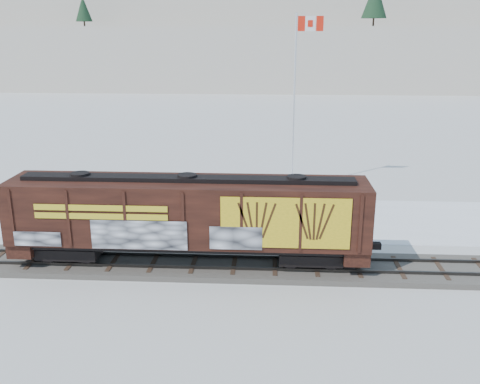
# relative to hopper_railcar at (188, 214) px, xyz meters

# --- Properties ---
(ground) EXTENTS (500.00, 500.00, 0.00)m
(ground) POSITION_rel_hopper_railcar_xyz_m (2.21, 0.01, -2.80)
(ground) COLOR white
(ground) RESTS_ON ground
(rail_track) EXTENTS (50.00, 3.40, 0.43)m
(rail_track) POSITION_rel_hopper_railcar_xyz_m (2.21, 0.01, -2.66)
(rail_track) COLOR #59544C
(rail_track) RESTS_ON ground
(parking_strip) EXTENTS (40.00, 8.00, 0.03)m
(parking_strip) POSITION_rel_hopper_railcar_xyz_m (2.21, 7.51, -2.79)
(parking_strip) COLOR white
(parking_strip) RESTS_ON ground
(hillside) EXTENTS (360.00, 110.00, 93.00)m
(hillside) POSITION_rel_hopper_railcar_xyz_m (2.16, 139.80, 11.57)
(hillside) COLOR white
(hillside) RESTS_ON ground
(hopper_railcar) EXTENTS (17.16, 3.06, 4.25)m
(hopper_railcar) POSITION_rel_hopper_railcar_xyz_m (0.00, 0.00, 0.00)
(hopper_railcar) COLOR black
(hopper_railcar) RESTS_ON rail_track
(flagpole) EXTENTS (2.30, 0.90, 12.43)m
(flagpole) POSITION_rel_hopper_railcar_xyz_m (5.64, 14.21, 1.86)
(flagpole) COLOR silver
(flagpole) RESTS_ON ground
(car_silver) EXTENTS (4.23, 2.87, 1.34)m
(car_silver) POSITION_rel_hopper_railcar_xyz_m (-4.06, 5.96, -2.11)
(car_silver) COLOR #A3A4AA
(car_silver) RESTS_ON parking_strip
(car_white) EXTENTS (4.53, 2.84, 1.41)m
(car_white) POSITION_rel_hopper_railcar_xyz_m (1.02, 6.30, -2.07)
(car_white) COLOR silver
(car_white) RESTS_ON parking_strip
(car_dark) EXTENTS (5.35, 2.70, 1.49)m
(car_dark) POSITION_rel_hopper_railcar_xyz_m (4.72, 6.79, -2.03)
(car_dark) COLOR black
(car_dark) RESTS_ON parking_strip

